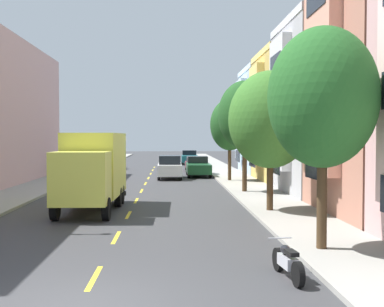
{
  "coord_description": "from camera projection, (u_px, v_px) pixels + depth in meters",
  "views": [
    {
      "loc": [
        1.89,
        -10.39,
        3.48
      ],
      "look_at": [
        3.19,
        20.51,
        2.45
      ],
      "focal_mm": 47.18,
      "sensor_mm": 36.0,
      "label": 1
    }
  ],
  "objects": [
    {
      "name": "parked_sedan_burgundy",
      "position": [
        194.0,
        164.0,
        51.05
      ],
      "size": [
        1.83,
        4.51,
        1.43
      ],
      "color": "maroon",
      "rests_on": "ground_plane"
    },
    {
      "name": "moving_white_sedan",
      "position": [
        170.0,
        167.0,
        41.68
      ],
      "size": [
        1.95,
        4.8,
        1.93
      ],
      "color": "silver",
      "rests_on": "ground_plane"
    },
    {
      "name": "street_tree_second",
      "position": [
        270.0,
        120.0,
        22.84
      ],
      "size": [
        3.81,
        3.81,
        6.34
      ],
      "color": "#47331E",
      "rests_on": "sidewalk_right"
    },
    {
      "name": "street_tree_farthest",
      "position": [
        230.0,
        125.0,
        38.61
      ],
      "size": [
        3.0,
        3.0,
        6.24
      ],
      "color": "#47331E",
      "rests_on": "sidewalk_right"
    },
    {
      "name": "parked_pickup_teal",
      "position": [
        190.0,
        158.0,
        63.83
      ],
      "size": [
        2.04,
        5.32,
        1.73
      ],
      "color": "#195B60",
      "rests_on": "ground_plane"
    },
    {
      "name": "ground_plane",
      "position": [
        147.0,
        180.0,
        40.37
      ],
      "size": [
        160.0,
        160.0,
        0.0
      ],
      "primitive_type": "plane",
      "color": "#38383A"
    },
    {
      "name": "sidewalk_right",
      "position": [
        239.0,
        181.0,
        38.67
      ],
      "size": [
        3.2,
        120.0,
        0.14
      ],
      "primitive_type": "cube",
      "color": "#99968E",
      "rests_on": "ground_plane"
    },
    {
      "name": "townhouse_fourth_mustard",
      "position": [
        327.0,
        120.0,
        38.81
      ],
      "size": [
        11.28,
        8.17,
        10.01
      ],
      "color": "tan",
      "rests_on": "ground_plane"
    },
    {
      "name": "parked_sedan_orange",
      "position": [
        111.0,
        162.0,
        53.91
      ],
      "size": [
        1.92,
        4.55,
        1.43
      ],
      "color": "orange",
      "rests_on": "ground_plane"
    },
    {
      "name": "street_tree_nearest",
      "position": [
        323.0,
        98.0,
        14.94
      ],
      "size": [
        3.27,
        3.27,
        6.61
      ],
      "color": "#47331E",
      "rests_on": "sidewalk_right"
    },
    {
      "name": "townhouse_fifth_powder_blue",
      "position": [
        311.0,
        124.0,
        47.22
      ],
      "size": [
        13.41,
        8.17,
        9.84
      ],
      "color": "#9EB7CC",
      "rests_on": "ground_plane"
    },
    {
      "name": "parked_wagon_red",
      "position": [
        101.0,
        167.0,
        44.4
      ],
      "size": [
        1.95,
        4.75,
        1.5
      ],
      "color": "#AD1E1E",
      "rests_on": "ground_plane"
    },
    {
      "name": "townhouse_third_dove_grey",
      "position": [
        377.0,
        111.0,
        30.46
      ],
      "size": [
        12.19,
        8.17,
        10.51
      ],
      "color": "#A8A8AD",
      "rests_on": "ground_plane"
    },
    {
      "name": "street_tree_third",
      "position": [
        245.0,
        115.0,
        30.71
      ],
      "size": [
        3.28,
        3.28,
        6.77
      ],
      "color": "#47331E",
      "rests_on": "sidewalk_right"
    },
    {
      "name": "parked_pickup_forest",
      "position": [
        198.0,
        167.0,
        44.22
      ],
      "size": [
        2.0,
        5.3,
        1.73
      ],
      "color": "#194C28",
      "rests_on": "ground_plane"
    },
    {
      "name": "sidewalk_left",
      "position": [
        52.0,
        182.0,
        38.08
      ],
      "size": [
        3.2,
        120.0,
        0.14
      ],
      "primitive_type": "cube",
      "color": "#99968E",
      "rests_on": "ground_plane"
    },
    {
      "name": "parked_motorcycle",
      "position": [
        287.0,
        262.0,
        12.35
      ],
      "size": [
        0.62,
        2.05,
        0.9
      ],
      "color": "black",
      "rests_on": "ground_plane"
    },
    {
      "name": "lane_centerline_dashes",
      "position": [
        144.0,
        187.0,
        34.88
      ],
      "size": [
        0.14,
        47.2,
        0.01
      ],
      "color": "yellow",
      "rests_on": "ground_plane"
    },
    {
      "name": "delivery_box_truck",
      "position": [
        93.0,
        168.0,
        23.82
      ],
      "size": [
        2.52,
        7.3,
        3.65
      ],
      "color": "#D8D84C",
      "rests_on": "ground_plane"
    }
  ]
}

